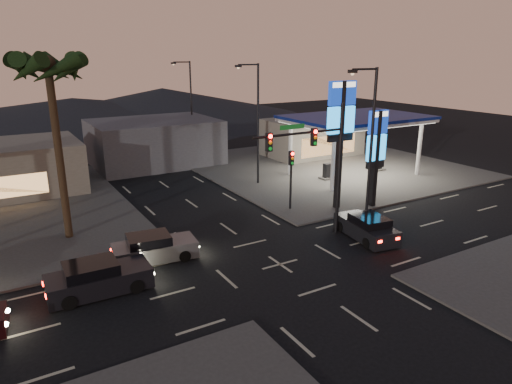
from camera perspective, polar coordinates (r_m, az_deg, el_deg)
ground at (r=24.53m, az=3.03°, el=-9.02°), size 140.00×140.00×0.00m
corner_lot_ne at (r=45.75m, az=8.68°, el=3.22°), size 24.00×24.00×0.12m
gas_station at (r=41.86m, az=12.47°, el=8.76°), size 12.20×8.20×5.47m
convenience_store at (r=50.40m, az=6.96°, el=6.81°), size 10.00×6.00×4.00m
pylon_sign_tall at (r=31.92m, az=10.58°, el=8.84°), size 2.20×0.35×9.00m
pylon_sign_short at (r=33.18m, az=14.83°, el=5.81°), size 1.60×0.35×7.00m
traffic_signal_mast at (r=26.47m, az=7.62°, el=4.79°), size 6.10×0.39×8.00m
pedestal_signal at (r=31.90m, az=4.42°, el=2.71°), size 0.32×0.39×4.30m
streetlight_near at (r=27.63m, az=13.93°, el=5.98°), size 2.14×0.25×10.00m
streetlight_mid at (r=37.87m, az=-0.01°, el=9.31°), size 2.14×0.25×10.00m
streetlight_far at (r=50.35m, az=-8.31°, el=11.02°), size 2.14×0.25×10.00m
palm_a at (r=28.03m, az=-24.43°, el=12.81°), size 4.41×4.41×10.86m
building_far_mid at (r=47.33m, az=-12.58°, el=6.12°), size 12.00×9.00×4.40m
hill_right at (r=83.34m, az=-11.55°, el=10.89°), size 50.00×50.00×5.00m
hill_center at (r=79.75m, az=-21.86°, el=9.42°), size 60.00×60.00×4.00m
car_lane_a_front at (r=22.73m, az=-19.19°, el=-10.17°), size 4.84×2.13×1.56m
car_lane_b_front at (r=25.31m, az=-12.68°, el=-6.88°), size 4.67×2.35×1.47m
suv_station at (r=28.34m, az=13.67°, el=-4.33°), size 2.51×4.65×1.48m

